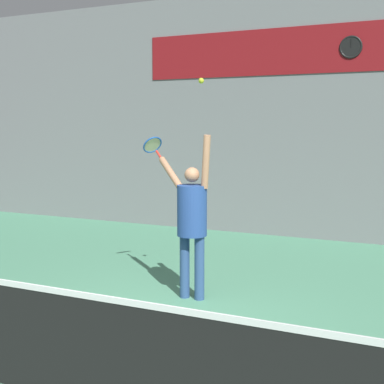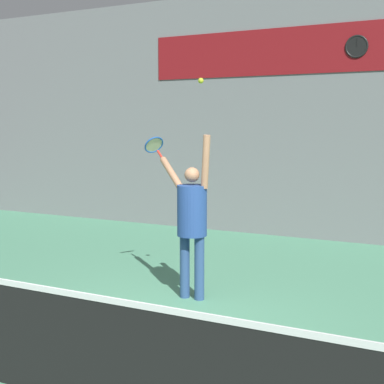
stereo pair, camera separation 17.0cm
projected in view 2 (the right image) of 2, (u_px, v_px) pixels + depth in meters
ground_plane at (139, 338)px, 5.74m from camera, size 18.00×18.00×0.00m
back_wall at (294, 114)px, 10.73m from camera, size 18.00×0.10×5.00m
sponsor_banner at (295, 50)px, 10.52m from camera, size 6.17×0.02×0.92m
scoreboard_clock at (357, 46)px, 9.98m from camera, size 0.43×0.04×0.43m
court_net at (50, 340)px, 4.44m from camera, size 6.69×0.07×1.06m
tennis_player at (192, 217)px, 6.95m from camera, size 0.98×0.62×2.16m
tennis_racket at (154, 146)px, 7.65m from camera, size 0.39×0.35×0.33m
tennis_ball at (201, 81)px, 6.55m from camera, size 0.07×0.07×0.07m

